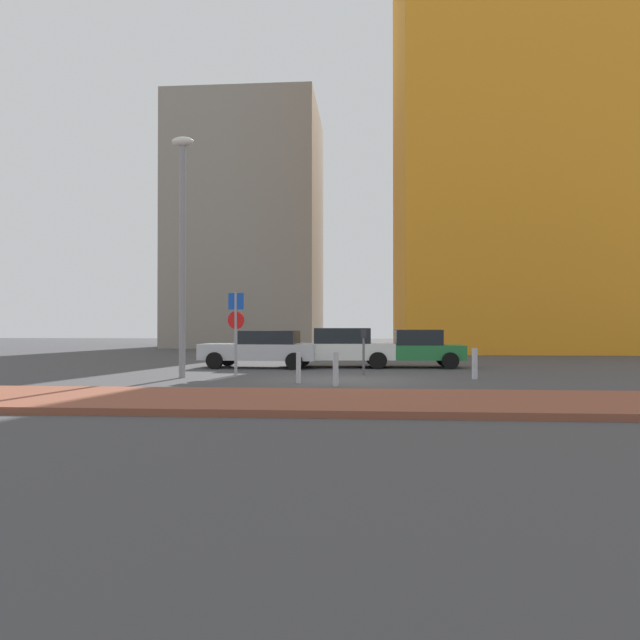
{
  "coord_description": "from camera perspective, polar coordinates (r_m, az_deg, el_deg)",
  "views": [
    {
      "loc": [
        0.7,
        -18.07,
        1.63
      ],
      "look_at": [
        -1.0,
        3.41,
        1.85
      ],
      "focal_mm": 33.62,
      "sensor_mm": 36.0,
      "label": 1
    }
  ],
  "objects": [
    {
      "name": "traffic_bollard_near",
      "position": [
        16.3,
        1.5,
        -4.69
      ],
      "size": [
        0.16,
        0.16,
        0.92
      ],
      "primitive_type": "cylinder",
      "color": "#B7B7BC",
      "rests_on": "ground"
    },
    {
      "name": "parked_car_white",
      "position": [
        23.69,
        1.82,
        -2.59
      ],
      "size": [
        4.48,
        2.3,
        1.55
      ],
      "color": "white",
      "rests_on": "ground"
    },
    {
      "name": "traffic_bollard_mid",
      "position": [
        17.09,
        -2.06,
        -4.58
      ],
      "size": [
        0.14,
        0.14,
        0.87
      ],
      "primitive_type": "cylinder",
      "color": "#B7B7BC",
      "rests_on": "ground"
    },
    {
      "name": "street_lamp",
      "position": [
        19.55,
        -12.96,
        7.7
      ],
      "size": [
        0.7,
        0.36,
        7.62
      ],
      "color": "gray",
      "rests_on": "ground"
    },
    {
      "name": "traffic_bollard_far",
      "position": [
        19.02,
        14.51,
        -4.04
      ],
      "size": [
        0.17,
        0.17,
        0.95
      ],
      "primitive_type": "cylinder",
      "color": "#B7B7BC",
      "rests_on": "ground"
    },
    {
      "name": "parking_sign_post",
      "position": [
        20.1,
        -8.01,
        -0.28
      ],
      "size": [
        0.59,
        0.18,
        2.76
      ],
      "color": "gray",
      "rests_on": "ground"
    },
    {
      "name": "sidewalk_brick",
      "position": [
        12.53,
        1.29,
        -7.73
      ],
      "size": [
        40.0,
        3.79,
        0.14
      ],
      "primitive_type": "cube",
      "color": "brown",
      "rests_on": "ground"
    },
    {
      "name": "parking_meter",
      "position": [
        19.93,
        4.17,
        -2.45
      ],
      "size": [
        0.18,
        0.14,
        1.52
      ],
      "color": "#4C4C51",
      "rests_on": "ground"
    },
    {
      "name": "building_colorful_midrise",
      "position": [
        45.79,
        18.6,
        17.61
      ],
      "size": [
        16.92,
        16.36,
        31.81
      ],
      "primitive_type": "cube",
      "color": "orange",
      "rests_on": "ground"
    },
    {
      "name": "ground_plane",
      "position": [
        18.16,
        2.3,
        -5.73
      ],
      "size": [
        120.0,
        120.0,
        0.0
      ],
      "primitive_type": "plane",
      "color": "#424244"
    },
    {
      "name": "building_under_construction",
      "position": [
        49.32,
        -6.76,
        8.64
      ],
      "size": [
        11.23,
        11.06,
        19.06
      ],
      "primitive_type": "cube",
      "color": "gray",
      "rests_on": "ground"
    },
    {
      "name": "parked_car_silver",
      "position": [
        23.5,
        -5.55,
        -2.7
      ],
      "size": [
        4.61,
        2.2,
        1.45
      ],
      "color": "#B7BABF",
      "rests_on": "ground"
    },
    {
      "name": "parked_car_green",
      "position": [
        23.84,
        8.93,
        -2.69
      ],
      "size": [
        3.99,
        1.97,
        1.48
      ],
      "color": "#237238",
      "rests_on": "ground"
    }
  ]
}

